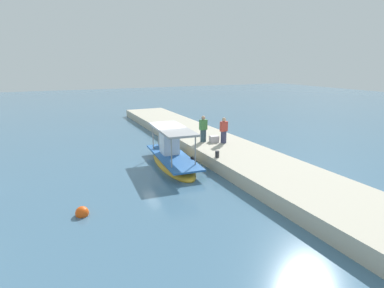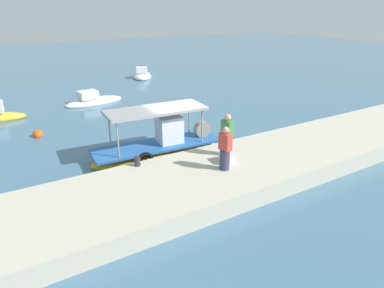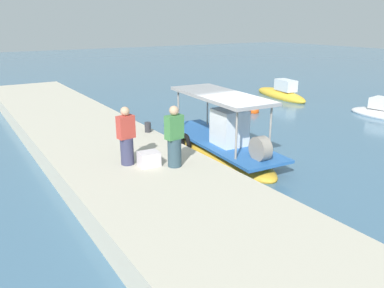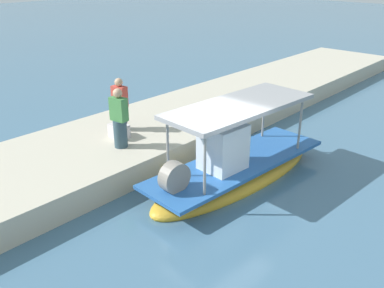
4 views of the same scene
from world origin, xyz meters
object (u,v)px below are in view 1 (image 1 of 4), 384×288
object	(u,v)px
fisherman_near_bollard	(224,132)
fisherman_by_crate	(203,130)
mooring_bollard	(217,154)
cargo_crate	(214,139)
main_fishing_boat	(172,158)
marker_buoy	(82,213)

from	to	relation	value
fisherman_near_bollard	fisherman_by_crate	xyz separation A→B (m)	(0.90, 1.09, 0.03)
mooring_bollard	cargo_crate	distance (m)	3.60
main_fishing_boat	mooring_bollard	world-z (taller)	main_fishing_boat
fisherman_by_crate	cargo_crate	world-z (taller)	fisherman_by_crate
cargo_crate	marker_buoy	world-z (taller)	cargo_crate
fisherman_near_bollard	marker_buoy	world-z (taller)	fisherman_near_bollard
marker_buoy	fisherman_by_crate	bearing A→B (deg)	-54.08
main_fishing_boat	marker_buoy	distance (m)	7.32
mooring_bollard	cargo_crate	world-z (taller)	cargo_crate
main_fishing_boat	fisherman_near_bollard	xyz separation A→B (m)	(0.82, -4.06, 1.13)
main_fishing_boat	mooring_bollard	bearing A→B (deg)	-133.93
fisherman_near_bollard	marker_buoy	size ratio (longest dim) A/B	3.19
marker_buoy	mooring_bollard	bearing A→B (deg)	-71.24
main_fishing_boat	fisherman_near_bollard	size ratio (longest dim) A/B	3.71
cargo_crate	marker_buoy	bearing A→B (deg)	122.23
fisherman_near_bollard	main_fishing_boat	bearing A→B (deg)	101.36
mooring_bollard	marker_buoy	xyz separation A→B (m)	(-2.63, 7.73, -0.83)
fisherman_near_bollard	marker_buoy	xyz separation A→B (m)	(-5.39, 9.77, -1.42)
fisherman_near_bollard	fisherman_by_crate	bearing A→B (deg)	50.46
fisherman_by_crate	mooring_bollard	bearing A→B (deg)	165.46
fisherman_near_bollard	cargo_crate	world-z (taller)	fisherman_near_bollard
marker_buoy	fisherman_near_bollard	bearing A→B (deg)	-61.13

